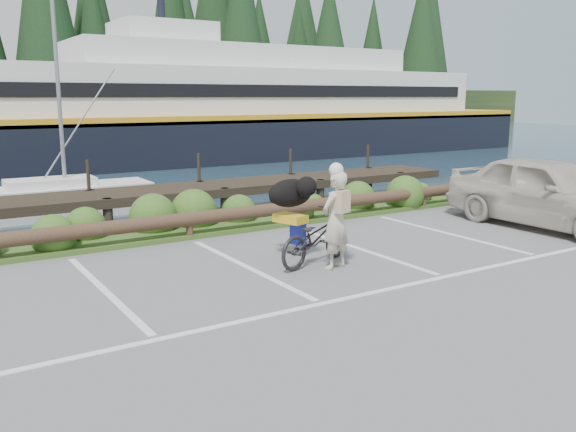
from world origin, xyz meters
name	(u,v)px	position (x,y,z in m)	size (l,w,h in m)	color
ground	(307,297)	(0.00, 0.00, 0.00)	(72.00, 72.00, 0.00)	#59595C
vegetation_strip	(178,231)	(0.00, 5.30, 0.05)	(34.00, 1.60, 0.10)	#3D5B21
log_rail	(190,239)	(0.00, 4.60, 0.00)	(32.00, 0.30, 0.60)	#443021
bicycle	(316,238)	(1.19, 1.50, 0.50)	(0.67, 1.92, 1.01)	black
cyclist	(335,220)	(1.33, 1.07, 0.89)	(0.65, 0.43, 1.78)	beige
dog	(290,193)	(1.01, 2.09, 1.28)	(0.93, 0.45, 0.54)	black
parked_car	(549,192)	(7.70, 1.20, 0.85)	(2.01, 5.01, 1.71)	#BAB0A3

